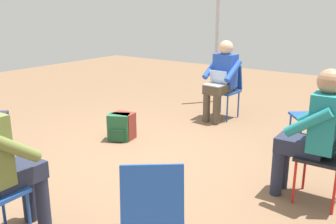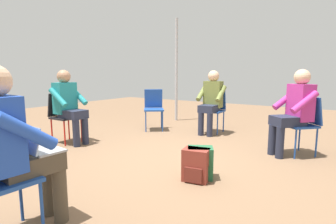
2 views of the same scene
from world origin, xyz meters
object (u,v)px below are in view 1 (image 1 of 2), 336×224
(chair_southwest, at_px, (152,210))
(chair_southeast, at_px, (316,112))
(person_with_laptop, at_px, (222,76))
(backpack_near_laptop_user, at_px, (119,129))
(chair_south, at_px, (331,153))
(backpack_by_empty_chair, at_px, (124,127))
(person_in_teal, at_px, (314,128))
(chair_east, at_px, (227,87))

(chair_southwest, bearing_deg, chair_southeast, 47.32)
(person_with_laptop, relative_size, backpack_near_laptop_user, 3.44)
(chair_south, bearing_deg, chair_southeast, 18.50)
(backpack_near_laptop_user, distance_m, backpack_by_empty_chair, 0.09)
(chair_southwest, relative_size, backpack_near_laptop_user, 2.36)
(backpack_near_laptop_user, bearing_deg, chair_south, -92.93)
(chair_southeast, distance_m, person_with_laptop, 1.67)
(chair_southwest, bearing_deg, chair_south, 29.39)
(backpack_near_laptop_user, bearing_deg, person_in_teal, -93.22)
(chair_southeast, distance_m, backpack_by_empty_chair, 2.48)
(person_with_laptop, distance_m, backpack_near_laptop_user, 1.86)
(chair_southeast, bearing_deg, chair_east, 27.52)
(chair_southeast, bearing_deg, chair_south, 160.74)
(chair_east, bearing_deg, chair_southeast, 160.96)
(chair_south, height_order, backpack_by_empty_chair, chair_south)
(person_with_laptop, distance_m, backpack_by_empty_chair, 1.78)
(chair_southeast, relative_size, person_in_teal, 0.69)
(person_with_laptop, xyz_separation_m, person_in_teal, (-1.81, -1.88, 0.00))
(person_with_laptop, bearing_deg, backpack_near_laptop_user, 73.29)
(chair_south, relative_size, chair_southeast, 1.00)
(chair_east, relative_size, chair_south, 1.00)
(chair_southwest, bearing_deg, backpack_near_laptop_user, 99.11)
(chair_south, height_order, backpack_near_laptop_user, chair_south)
(chair_south, height_order, chair_southeast, same)
(chair_southeast, xyz_separation_m, backpack_by_empty_chair, (-1.07, 2.21, -0.34))
(person_with_laptop, xyz_separation_m, backpack_near_laptop_user, (-1.66, 0.64, -0.53))
(chair_southeast, height_order, person_in_teal, person_in_teal)
(chair_southeast, height_order, backpack_by_empty_chair, chair_southeast)
(chair_east, distance_m, person_with_laptop, 0.26)
(chair_east, bearing_deg, person_in_teal, 137.71)
(chair_south, relative_size, backpack_by_empty_chair, 2.36)
(chair_east, relative_size, chair_southeast, 1.00)
(chair_southwest, height_order, backpack_by_empty_chair, chair_southwest)
(chair_south, distance_m, person_in_teal, 0.26)
(person_with_laptop, bearing_deg, chair_east, -90.00)
(chair_east, bearing_deg, chair_south, 140.21)
(chair_southeast, xyz_separation_m, person_with_laptop, (0.51, 1.58, 0.20))
(backpack_by_empty_chair, bearing_deg, chair_southwest, -133.70)
(person_in_teal, bearing_deg, backpack_near_laptop_user, 85.38)
(chair_east, bearing_deg, backpack_by_empty_chair, 74.04)
(chair_south, bearing_deg, backpack_near_laptop_user, 85.67)
(chair_east, distance_m, chair_southeast, 1.71)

